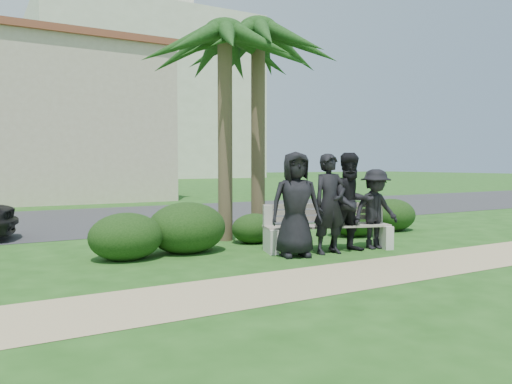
% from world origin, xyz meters
% --- Properties ---
extents(ground, '(160.00, 160.00, 0.00)m').
position_xyz_m(ground, '(0.00, 0.00, 0.00)').
color(ground, '#1D4B15').
rests_on(ground, ground).
extents(footpath, '(30.00, 1.60, 0.01)m').
position_xyz_m(footpath, '(0.00, -1.80, 0.00)').
color(footpath, tan).
rests_on(footpath, ground).
extents(asphalt_street, '(160.00, 8.00, 0.01)m').
position_xyz_m(asphalt_street, '(0.00, 8.00, 0.00)').
color(asphalt_street, '#2D2D30').
rests_on(asphalt_street, ground).
extents(stucco_bldg_right, '(8.40, 8.40, 7.30)m').
position_xyz_m(stucco_bldg_right, '(-1.00, 18.00, 3.66)').
color(stucco_bldg_right, '#BFB08F').
rests_on(stucco_bldg_right, ground).
extents(hotel_tower, '(26.00, 18.00, 37.30)m').
position_xyz_m(hotel_tower, '(14.00, 55.00, 13.41)').
color(hotel_tower, beige).
rests_on(hotel_tower, ground).
extents(park_bench, '(2.67, 1.27, 0.88)m').
position_xyz_m(park_bench, '(0.81, 0.17, 0.40)').
color(park_bench, gray).
rests_on(park_bench, ground).
extents(man_a, '(1.08, 0.87, 1.92)m').
position_xyz_m(man_a, '(-0.13, -0.10, 0.96)').
color(man_a, black).
rests_on(man_a, ground).
extents(man_b, '(0.72, 0.50, 1.89)m').
position_xyz_m(man_b, '(0.59, -0.19, 0.95)').
color(man_b, black).
rests_on(man_b, ground).
extents(man_c, '(1.05, 0.88, 1.91)m').
position_xyz_m(man_c, '(1.10, -0.20, 0.96)').
color(man_c, black).
rests_on(man_c, ground).
extents(man_d, '(1.07, 0.67, 1.59)m').
position_xyz_m(man_d, '(1.73, -0.20, 0.80)').
color(man_d, black).
rests_on(man_d, ground).
extents(hedge_a, '(1.32, 1.09, 0.86)m').
position_xyz_m(hedge_a, '(-2.90, 1.17, 0.43)').
color(hedge_a, black).
rests_on(hedge_a, ground).
extents(hedge_b, '(1.53, 1.27, 1.00)m').
position_xyz_m(hedge_b, '(-1.69, 1.31, 0.50)').
color(hedge_b, black).
rests_on(hedge_b, ground).
extents(hedge_c, '(1.00, 0.83, 0.65)m').
position_xyz_m(hedge_c, '(0.00, 1.67, 0.33)').
color(hedge_c, black).
rests_on(hedge_c, ground).
extents(hedge_e, '(1.34, 1.11, 0.87)m').
position_xyz_m(hedge_e, '(2.58, 1.38, 0.44)').
color(hedge_e, black).
rests_on(hedge_e, ground).
extents(hedge_f, '(1.28, 1.06, 0.84)m').
position_xyz_m(hedge_f, '(4.04, 1.66, 0.42)').
color(hedge_f, black).
rests_on(hedge_f, ground).
extents(palm_left, '(3.00, 3.00, 5.48)m').
position_xyz_m(palm_left, '(-0.38, 2.29, 4.52)').
color(palm_left, brown).
rests_on(palm_left, ground).
extents(palm_right, '(3.00, 3.00, 5.68)m').
position_xyz_m(palm_right, '(0.52, 2.39, 4.71)').
color(palm_right, brown).
rests_on(palm_right, ground).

